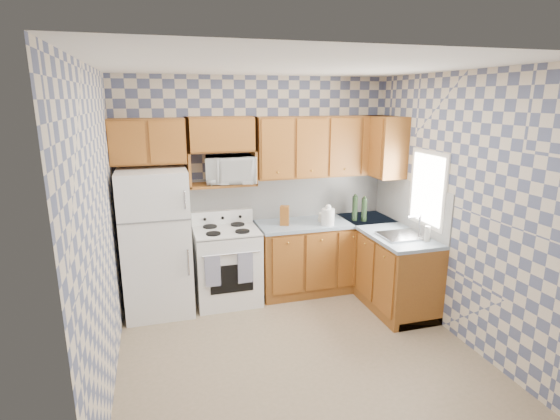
# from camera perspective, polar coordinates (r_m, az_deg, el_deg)

# --- Properties ---
(floor) EXTENTS (3.40, 3.40, 0.00)m
(floor) POSITION_cam_1_polar(r_m,az_deg,el_deg) (4.59, 2.10, -17.69)
(floor) COLOR #7F6F52
(floor) RESTS_ON ground
(back_wall) EXTENTS (3.40, 0.02, 2.70)m
(back_wall) POSITION_cam_1_polar(r_m,az_deg,el_deg) (5.53, -2.95, 3.07)
(back_wall) COLOR slate
(back_wall) RESTS_ON ground
(right_wall) EXTENTS (0.02, 3.20, 2.70)m
(right_wall) POSITION_cam_1_polar(r_m,az_deg,el_deg) (4.83, 21.79, 0.38)
(right_wall) COLOR slate
(right_wall) RESTS_ON ground
(backsplash_back) EXTENTS (2.60, 0.02, 0.56)m
(backsplash_back) POSITION_cam_1_polar(r_m,az_deg,el_deg) (5.66, 1.04, 1.79)
(backsplash_back) COLOR white
(backsplash_back) RESTS_ON back_wall
(backsplash_right) EXTENTS (0.02, 1.60, 0.56)m
(backsplash_right) POSITION_cam_1_polar(r_m,az_deg,el_deg) (5.49, 16.52, 0.80)
(backsplash_right) COLOR white
(backsplash_right) RESTS_ON right_wall
(refrigerator) EXTENTS (0.75, 0.70, 1.68)m
(refrigerator) POSITION_cam_1_polar(r_m,az_deg,el_deg) (5.19, -15.84, -4.08)
(refrigerator) COLOR white
(refrigerator) RESTS_ON floor
(stove_body) EXTENTS (0.76, 0.65, 0.90)m
(stove_body) POSITION_cam_1_polar(r_m,az_deg,el_deg) (5.40, -6.93, -7.30)
(stove_body) COLOR white
(stove_body) RESTS_ON floor
(cooktop) EXTENTS (0.76, 0.65, 0.02)m
(cooktop) POSITION_cam_1_polar(r_m,az_deg,el_deg) (5.25, -7.07, -2.67)
(cooktop) COLOR silver
(cooktop) RESTS_ON stove_body
(backguard) EXTENTS (0.76, 0.08, 0.17)m
(backguard) POSITION_cam_1_polar(r_m,az_deg,el_deg) (5.48, -7.57, -0.91)
(backguard) COLOR white
(backguard) RESTS_ON cooktop
(dish_towel_left) EXTENTS (0.17, 0.02, 0.37)m
(dish_towel_left) POSITION_cam_1_polar(r_m,az_deg,el_deg) (5.02, -8.78, -7.90)
(dish_towel_left) COLOR navy
(dish_towel_left) RESTS_ON stove_body
(dish_towel_right) EXTENTS (0.17, 0.02, 0.37)m
(dish_towel_right) POSITION_cam_1_polar(r_m,az_deg,el_deg) (5.07, -4.55, -7.52)
(dish_towel_right) COLOR navy
(dish_towel_right) RESTS_ON stove_body
(base_cabinets_back) EXTENTS (1.75, 0.60, 0.88)m
(base_cabinets_back) POSITION_cam_1_polar(r_m,az_deg,el_deg) (5.75, 5.94, -5.99)
(base_cabinets_back) COLOR brown
(base_cabinets_back) RESTS_ON floor
(base_cabinets_right) EXTENTS (0.60, 1.60, 0.88)m
(base_cabinets_right) POSITION_cam_1_polar(r_m,az_deg,el_deg) (5.57, 13.42, -7.01)
(base_cabinets_right) COLOR brown
(base_cabinets_right) RESTS_ON floor
(countertop_back) EXTENTS (1.77, 0.63, 0.04)m
(countertop_back) POSITION_cam_1_polar(r_m,az_deg,el_deg) (5.60, 6.08, -1.59)
(countertop_back) COLOR gray
(countertop_back) RESTS_ON base_cabinets_back
(countertop_right) EXTENTS (0.63, 1.60, 0.04)m
(countertop_right) POSITION_cam_1_polar(r_m,az_deg,el_deg) (5.42, 13.66, -2.48)
(countertop_right) COLOR gray
(countertop_right) RESTS_ON base_cabinets_right
(upper_cabinets_back) EXTENTS (1.75, 0.33, 0.74)m
(upper_cabinets_back) POSITION_cam_1_polar(r_m,az_deg,el_deg) (5.55, 5.79, 8.27)
(upper_cabinets_back) COLOR brown
(upper_cabinets_back) RESTS_ON back_wall
(upper_cabinets_fridge) EXTENTS (0.82, 0.33, 0.50)m
(upper_cabinets_fridge) POSITION_cam_1_polar(r_m,az_deg,el_deg) (5.14, -16.90, 8.60)
(upper_cabinets_fridge) COLOR brown
(upper_cabinets_fridge) RESTS_ON back_wall
(upper_cabinets_right) EXTENTS (0.33, 0.70, 0.74)m
(upper_cabinets_right) POSITION_cam_1_polar(r_m,az_deg,el_deg) (5.69, 13.22, 8.12)
(upper_cabinets_right) COLOR brown
(upper_cabinets_right) RESTS_ON right_wall
(microwave_shelf) EXTENTS (0.80, 0.33, 0.03)m
(microwave_shelf) POSITION_cam_1_polar(r_m,az_deg,el_deg) (5.27, -7.53, 3.34)
(microwave_shelf) COLOR brown
(microwave_shelf) RESTS_ON back_wall
(microwave) EXTENTS (0.63, 0.46, 0.32)m
(microwave) POSITION_cam_1_polar(r_m,az_deg,el_deg) (5.26, -6.49, 5.31)
(microwave) COLOR white
(microwave) RESTS_ON microwave_shelf
(sink) EXTENTS (0.48, 0.40, 0.03)m
(sink) POSITION_cam_1_polar(r_m,az_deg,el_deg) (5.13, 15.64, -3.28)
(sink) COLOR #B7B7BC
(sink) RESTS_ON countertop_right
(window) EXTENTS (0.02, 0.66, 0.86)m
(window) POSITION_cam_1_polar(r_m,az_deg,el_deg) (5.15, 18.74, 2.61)
(window) COLOR white
(window) RESTS_ON right_wall
(bottle_0) EXTENTS (0.07, 0.07, 0.32)m
(bottle_0) POSITION_cam_1_polar(r_m,az_deg,el_deg) (5.62, 9.74, 0.22)
(bottle_0) COLOR black
(bottle_0) RESTS_ON countertop_back
(bottle_1) EXTENTS (0.07, 0.07, 0.30)m
(bottle_1) POSITION_cam_1_polar(r_m,az_deg,el_deg) (5.62, 10.92, 0.04)
(bottle_1) COLOR black
(bottle_1) RESTS_ON countertop_back
(bottle_2) EXTENTS (0.07, 0.07, 0.27)m
(bottle_2) POSITION_cam_1_polar(r_m,az_deg,el_deg) (5.73, 10.92, 0.21)
(bottle_2) COLOR brown
(bottle_2) RESTS_ON countertop_back
(knife_block) EXTENTS (0.14, 0.14, 0.24)m
(knife_block) POSITION_cam_1_polar(r_m,az_deg,el_deg) (5.35, 0.60, -0.73)
(knife_block) COLOR brown
(knife_block) RESTS_ON countertop_back
(electric_kettle) EXTENTS (0.16, 0.16, 0.20)m
(electric_kettle) POSITION_cam_1_polar(r_m,az_deg,el_deg) (5.38, 6.28, -0.91)
(electric_kettle) COLOR white
(electric_kettle) RESTS_ON countertop_back
(food_containers) EXTENTS (0.16, 0.16, 0.11)m
(food_containers) POSITION_cam_1_polar(r_m,az_deg,el_deg) (5.55, 5.80, -0.93)
(food_containers) COLOR beige
(food_containers) RESTS_ON countertop_back
(soap_bottle) EXTENTS (0.06, 0.06, 0.17)m
(soap_bottle) POSITION_cam_1_polar(r_m,az_deg,el_deg) (5.01, 18.68, -2.96)
(soap_bottle) COLOR beige
(soap_bottle) RESTS_ON countertop_right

